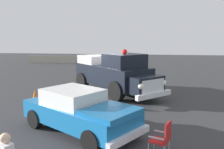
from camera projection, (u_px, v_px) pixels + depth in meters
ground_plane at (105, 92)px, 14.40m from camera, size 60.00×60.00×0.00m
vintage_fire_truck at (114, 73)px, 14.08m from camera, size 5.71×5.77×2.59m
classic_hot_rod at (80, 111)px, 8.41m from camera, size 4.67×3.91×1.46m
lawn_chair_by_car at (84, 94)px, 11.45m from camera, size 0.66×0.66×1.02m
lawn_chair_spare at (163, 137)px, 6.61m from camera, size 0.64×0.64×1.02m
traffic_cone at (35, 96)px, 12.27m from camera, size 0.40×0.40×0.64m
background_fence at (62, 60)px, 29.59m from camera, size 8.55×0.12×0.90m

